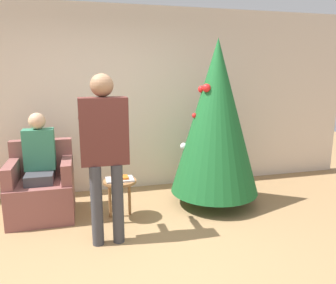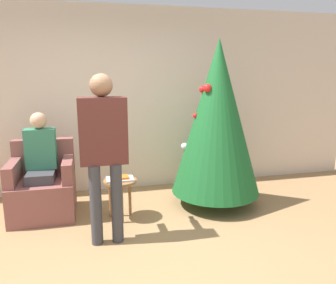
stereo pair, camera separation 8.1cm
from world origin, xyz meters
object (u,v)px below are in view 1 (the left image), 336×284
at_px(armchair, 42,189).
at_px(person_standing, 104,143).
at_px(christmas_tree, 216,118).
at_px(person_seated, 39,161).
at_px(side_stool, 120,187).

relative_size(armchair, person_standing, 0.53).
bearing_deg(armchair, christmas_tree, -4.91).
bearing_deg(armchair, person_standing, -49.10).
bearing_deg(person_seated, side_stool, -18.95).
xyz_separation_m(armchair, side_stool, (0.93, -0.34, 0.07)).
xyz_separation_m(christmas_tree, person_seated, (-2.21, 0.17, -0.47)).
height_order(armchair, person_standing, person_standing).
distance_m(armchair, side_stool, 0.99).
bearing_deg(person_standing, armchair, 130.90).
xyz_separation_m(person_seated, person_standing, (0.73, -0.82, 0.35)).
bearing_deg(side_stool, person_standing, -111.03).
distance_m(armchair, person_seated, 0.38).
bearing_deg(christmas_tree, person_standing, -156.16).
height_order(christmas_tree, person_seated, christmas_tree).
distance_m(person_seated, person_standing, 1.16).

